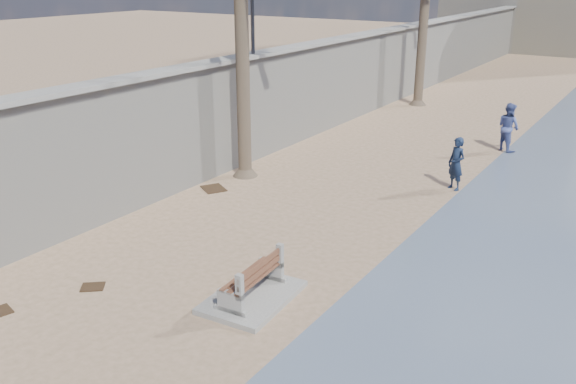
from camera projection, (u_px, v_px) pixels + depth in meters
The scene contains 7 objects.
seawall at pixel (358, 77), 27.08m from camera, with size 0.45×70.00×3.50m, color gray.
wall_cap at pixel (359, 35), 26.46m from camera, with size 0.80×70.00×0.12m, color gray.
bench_far at pixel (252, 283), 12.07m from camera, with size 1.56×2.18×0.87m.
person_a at pixel (457, 160), 18.04m from camera, with size 0.66×0.45×1.84m, color #142039.
person_b at pixel (509, 124), 21.95m from camera, with size 0.94×0.73×1.95m, color #465492.
debris_c at pixel (214, 188), 18.36m from camera, with size 0.76×0.61×0.03m, color #382616.
debris_d at pixel (93, 287), 12.66m from camera, with size 0.46×0.37×0.03m, color #382616.
Camera 1 is at (6.95, -4.53, 6.21)m, focal length 38.00 mm.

